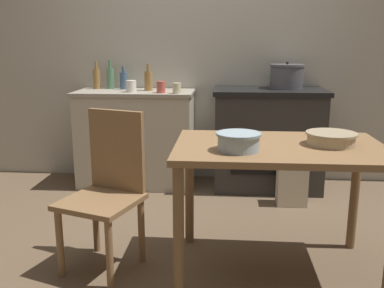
# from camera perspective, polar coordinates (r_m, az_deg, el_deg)

# --- Properties ---
(ground_plane) EXTENTS (14.00, 14.00, 0.00)m
(ground_plane) POSITION_cam_1_polar(r_m,az_deg,el_deg) (2.81, -0.92, -13.91)
(ground_plane) COLOR brown
(wall_back) EXTENTS (8.00, 0.07, 2.55)m
(wall_back) POSITION_cam_1_polar(r_m,az_deg,el_deg) (4.08, 1.19, 13.14)
(wall_back) COLOR #B2AD9E
(wall_back) RESTS_ON ground_plane
(counter_cabinet) EXTENTS (1.06, 0.53, 0.87)m
(counter_cabinet) POSITION_cam_1_polar(r_m,az_deg,el_deg) (3.97, -7.43, 0.82)
(counter_cabinet) COLOR #B2A893
(counter_cabinet) RESTS_ON ground_plane
(stove) EXTENTS (0.97, 0.57, 0.90)m
(stove) POSITION_cam_1_polar(r_m,az_deg,el_deg) (3.89, 10.05, 0.67)
(stove) COLOR #2D2B28
(stove) RESTS_ON ground_plane
(work_table) EXTENTS (1.14, 0.74, 0.75)m
(work_table) POSITION_cam_1_polar(r_m,az_deg,el_deg) (2.40, 11.50, -2.54)
(work_table) COLOR olive
(work_table) RESTS_ON ground_plane
(chair) EXTENTS (0.51, 0.51, 0.91)m
(chair) POSITION_cam_1_polar(r_m,az_deg,el_deg) (2.53, -11.19, -5.66)
(chair) COLOR olive
(chair) RESTS_ON ground_plane
(flour_sack) EXTENTS (0.24, 0.17, 0.32)m
(flour_sack) POSITION_cam_1_polar(r_m,az_deg,el_deg) (3.58, 13.15, -5.44)
(flour_sack) COLOR beige
(flour_sack) RESTS_ON ground_plane
(stock_pot) EXTENTS (0.30, 0.30, 0.23)m
(stock_pot) POSITION_cam_1_polar(r_m,az_deg,el_deg) (3.88, 12.52, 8.80)
(stock_pot) COLOR #4C4C51
(stock_pot) RESTS_ON stove
(mixing_bowl_large) EXTENTS (0.23, 0.23, 0.09)m
(mixing_bowl_large) POSITION_cam_1_polar(r_m,az_deg,el_deg) (2.20, 6.23, 0.44)
(mixing_bowl_large) COLOR #93A8B2
(mixing_bowl_large) RESTS_ON work_table
(mixing_bowl_small) EXTENTS (0.27, 0.27, 0.07)m
(mixing_bowl_small) POSITION_cam_1_polar(r_m,az_deg,el_deg) (2.43, 18.07, 0.78)
(mixing_bowl_small) COLOR tan
(mixing_bowl_small) RESTS_ON work_table
(bottle_far_left) EXTENTS (0.07, 0.07, 0.24)m
(bottle_far_left) POSITION_cam_1_polar(r_m,az_deg,el_deg) (3.89, -5.83, 8.44)
(bottle_far_left) COLOR olive
(bottle_far_left) RESTS_ON counter_cabinet
(bottle_left) EXTENTS (0.07, 0.07, 0.21)m
(bottle_left) POSITION_cam_1_polar(r_m,az_deg,el_deg) (4.05, -9.11, 8.38)
(bottle_left) COLOR #3D5675
(bottle_left) RESTS_ON counter_cabinet
(bottle_mid_left) EXTENTS (0.07, 0.07, 0.26)m
(bottle_mid_left) POSITION_cam_1_polar(r_m,az_deg,el_deg) (4.11, -10.82, 8.67)
(bottle_mid_left) COLOR #517F5B
(bottle_mid_left) RESTS_ON counter_cabinet
(bottle_center_left) EXTENTS (0.06, 0.06, 0.25)m
(bottle_center_left) POSITION_cam_1_polar(r_m,az_deg,el_deg) (4.12, -12.59, 8.54)
(bottle_center_left) COLOR olive
(bottle_center_left) RESTS_ON counter_cabinet
(cup_center) EXTENTS (0.07, 0.07, 0.09)m
(cup_center) POSITION_cam_1_polar(r_m,az_deg,el_deg) (3.65, -2.02, 7.44)
(cup_center) COLOR beige
(cup_center) RESTS_ON counter_cabinet
(cup_center_right) EXTENTS (0.07, 0.07, 0.10)m
(cup_center_right) POSITION_cam_1_polar(r_m,az_deg,el_deg) (3.70, -4.16, 7.58)
(cup_center_right) COLOR #B74C42
(cup_center_right) RESTS_ON counter_cabinet
(cup_mid_right) EXTENTS (0.09, 0.09, 0.10)m
(cup_mid_right) POSITION_cam_1_polar(r_m,az_deg,el_deg) (3.80, -8.12, 7.64)
(cup_mid_right) COLOR silver
(cup_mid_right) RESTS_ON counter_cabinet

